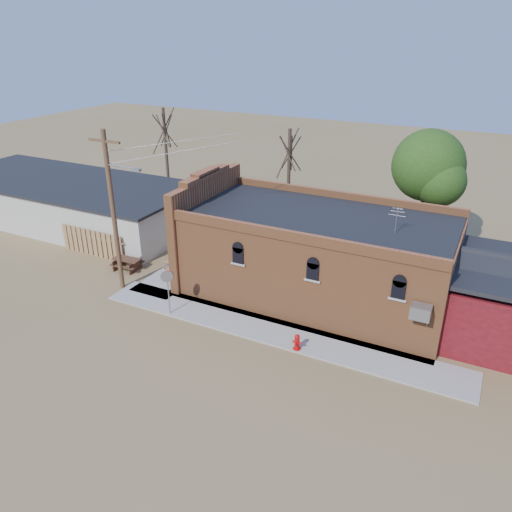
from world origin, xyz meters
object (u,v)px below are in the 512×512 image
at_px(stop_sign, 167,280).
at_px(picnic_table, 127,262).
at_px(brick_bar, 312,255).
at_px(fire_hydrant, 297,342).
at_px(trash_barrel, 197,266).
at_px(utility_pole, 114,209).

bearing_deg(stop_sign, picnic_table, 134.58).
bearing_deg(brick_bar, fire_hydrant, -75.05).
relative_size(fire_hydrant, stop_sign, 0.32).
bearing_deg(trash_barrel, fire_hydrant, -28.58).
distance_m(fire_hydrant, picnic_table, 13.01).
xyz_separation_m(fire_hydrant, trash_barrel, (-8.41, 4.58, 0.03)).
bearing_deg(utility_pole, fire_hydrant, -6.10).
height_order(utility_pole, picnic_table, utility_pole).
bearing_deg(utility_pole, trash_barrel, 49.90).
distance_m(brick_bar, picnic_table, 11.53).
distance_m(brick_bar, trash_barrel, 7.24).
bearing_deg(utility_pole, stop_sign, -16.21).
xyz_separation_m(brick_bar, trash_barrel, (-6.94, -0.92, -1.84)).
bearing_deg(fire_hydrant, picnic_table, 144.38).
relative_size(utility_pole, fire_hydrant, 11.34).
relative_size(utility_pole, picnic_table, 4.98).
xyz_separation_m(utility_pole, fire_hydrant, (11.26, -1.20, -4.30)).
height_order(stop_sign, picnic_table, stop_sign).
distance_m(brick_bar, utility_pole, 10.96).
distance_m(trash_barrel, picnic_table, 4.42).
height_order(brick_bar, stop_sign, brick_bar).
relative_size(brick_bar, utility_pole, 1.82).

